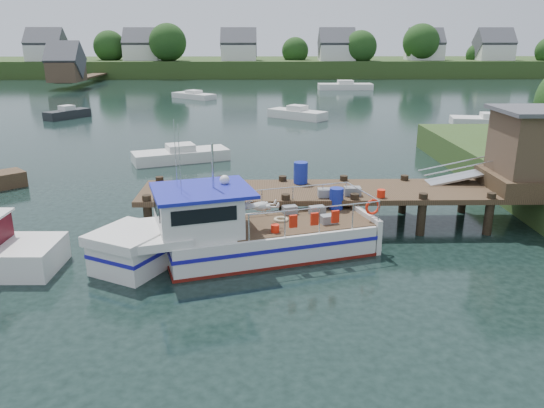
{
  "coord_description": "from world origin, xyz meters",
  "views": [
    {
      "loc": [
        -1.41,
        -19.56,
        7.05
      ],
      "look_at": [
        -1.0,
        -1.5,
        1.3
      ],
      "focal_mm": 35.0,
      "sensor_mm": 36.0,
      "label": 1
    }
  ],
  "objects_px": {
    "moored_d": "(194,95)",
    "moored_far": "(345,86)",
    "moored_a": "(181,155)",
    "moored_b": "(297,114)",
    "dock": "(467,167)",
    "moored_c": "(492,121)",
    "moored_e": "(67,113)",
    "lobster_boat": "(235,234)"
  },
  "relations": [
    {
      "from": "moored_e",
      "to": "dock",
      "type": "bearing_deg",
      "value": -24.71
    },
    {
      "from": "dock",
      "to": "lobster_boat",
      "type": "distance_m",
      "value": 9.47
    },
    {
      "from": "moored_b",
      "to": "moored_far",
      "type": "bearing_deg",
      "value": 76.47
    },
    {
      "from": "dock",
      "to": "moored_a",
      "type": "distance_m",
      "value": 16.84
    },
    {
      "from": "moored_far",
      "to": "moored_b",
      "type": "xyz_separation_m",
      "value": [
        -8.39,
        -26.5,
        -0.02
      ]
    },
    {
      "from": "moored_c",
      "to": "moored_far",
      "type": "bearing_deg",
      "value": 124.65
    },
    {
      "from": "moored_far",
      "to": "moored_d",
      "type": "xyz_separation_m",
      "value": [
        -19.45,
        -10.39,
        -0.11
      ]
    },
    {
      "from": "moored_far",
      "to": "moored_a",
      "type": "xyz_separation_m",
      "value": [
        -16.37,
        -43.05,
        -0.09
      ]
    },
    {
      "from": "moored_far",
      "to": "moored_d",
      "type": "distance_m",
      "value": 22.06
    },
    {
      "from": "moored_d",
      "to": "dock",
      "type": "bearing_deg",
      "value": -90.1
    },
    {
      "from": "lobster_boat",
      "to": "moored_c",
      "type": "distance_m",
      "value": 33.32
    },
    {
      "from": "moored_a",
      "to": "moored_e",
      "type": "distance_m",
      "value": 21.38
    },
    {
      "from": "dock",
      "to": "moored_b",
      "type": "relative_size",
      "value": 3.14
    },
    {
      "from": "moored_a",
      "to": "moored_d",
      "type": "xyz_separation_m",
      "value": [
        -3.08,
        32.66,
        -0.02
      ]
    },
    {
      "from": "dock",
      "to": "moored_far",
      "type": "distance_m",
      "value": 54.25
    },
    {
      "from": "dock",
      "to": "lobster_boat",
      "type": "relative_size",
      "value": 1.74
    },
    {
      "from": "lobster_boat",
      "to": "moored_d",
      "type": "height_order",
      "value": "lobster_boat"
    },
    {
      "from": "moored_far",
      "to": "moored_c",
      "type": "height_order",
      "value": "moored_far"
    },
    {
      "from": "dock",
      "to": "moored_d",
      "type": "relative_size",
      "value": 2.99
    },
    {
      "from": "lobster_boat",
      "to": "moored_a",
      "type": "relative_size",
      "value": 1.65
    },
    {
      "from": "dock",
      "to": "moored_a",
      "type": "height_order",
      "value": "dock"
    },
    {
      "from": "moored_e",
      "to": "moored_c",
      "type": "bearing_deg",
      "value": 16.03
    },
    {
      "from": "moored_far",
      "to": "moored_b",
      "type": "height_order",
      "value": "moored_far"
    },
    {
      "from": "moored_d",
      "to": "moored_far",
      "type": "bearing_deg",
      "value": 8.28
    },
    {
      "from": "dock",
      "to": "moored_e",
      "type": "relative_size",
      "value": 3.97
    },
    {
      "from": "moored_c",
      "to": "moored_d",
      "type": "relative_size",
      "value": 1.22
    },
    {
      "from": "moored_e",
      "to": "moored_d",
      "type": "bearing_deg",
      "value": 82.08
    },
    {
      "from": "moored_b",
      "to": "moored_e",
      "type": "xyz_separation_m",
      "value": [
        -20.52,
        0.76,
        -0.02
      ]
    },
    {
      "from": "moored_b",
      "to": "dock",
      "type": "bearing_deg",
      "value": -76.47
    },
    {
      "from": "dock",
      "to": "moored_far",
      "type": "bearing_deg",
      "value": 85.99
    },
    {
      "from": "dock",
      "to": "moored_c",
      "type": "bearing_deg",
      "value": 64.58
    },
    {
      "from": "lobster_boat",
      "to": "moored_b",
      "type": "height_order",
      "value": "lobster_boat"
    },
    {
      "from": "moored_a",
      "to": "moored_d",
      "type": "height_order",
      "value": "moored_a"
    },
    {
      "from": "moored_a",
      "to": "moored_b",
      "type": "xyz_separation_m",
      "value": [
        7.98,
        16.55,
        0.06
      ]
    },
    {
      "from": "dock",
      "to": "moored_c",
      "type": "distance_m",
      "value": 26.02
    },
    {
      "from": "lobster_boat",
      "to": "moored_far",
      "type": "relative_size",
      "value": 1.3
    },
    {
      "from": "moored_c",
      "to": "moored_d",
      "type": "bearing_deg",
      "value": 164.09
    },
    {
      "from": "moored_b",
      "to": "moored_d",
      "type": "distance_m",
      "value": 19.54
    },
    {
      "from": "moored_c",
      "to": "moored_a",
      "type": "bearing_deg",
      "value": -131.22
    },
    {
      "from": "moored_d",
      "to": "moored_e",
      "type": "relative_size",
      "value": 1.33
    },
    {
      "from": "moored_c",
      "to": "lobster_boat",
      "type": "bearing_deg",
      "value": -105.57
    },
    {
      "from": "lobster_boat",
      "to": "moored_d",
      "type": "relative_size",
      "value": 1.72
    }
  ]
}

